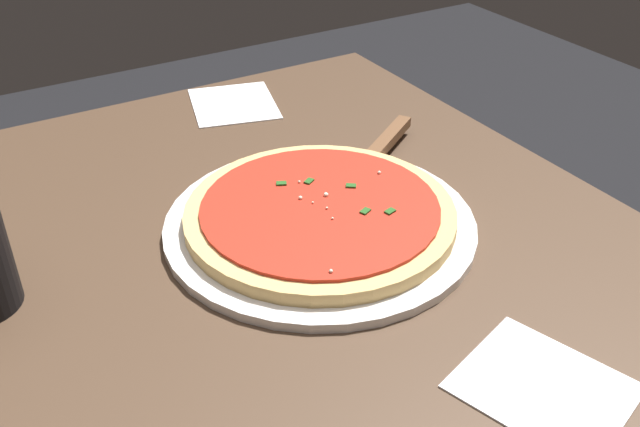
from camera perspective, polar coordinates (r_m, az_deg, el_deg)
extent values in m
cube|color=black|center=(1.42, 1.57, -3.61)|extent=(0.06, 0.06, 0.72)
cube|color=black|center=(1.28, -23.96, -12.02)|extent=(0.06, 0.06, 0.72)
cube|color=#473323|center=(0.79, -2.05, -3.89)|extent=(0.95, 0.78, 0.03)
cylinder|color=white|center=(0.81, 0.00, -0.86)|extent=(0.35, 0.35, 0.01)
cylinder|color=#DBB26B|center=(0.81, 0.00, -0.06)|extent=(0.31, 0.31, 0.02)
cylinder|color=red|center=(0.80, 0.00, 0.53)|extent=(0.27, 0.27, 0.00)
sphere|color=#EFEACC|center=(0.82, 0.48, 1.50)|extent=(0.01, 0.01, 0.01)
sphere|color=#EFEACC|center=(0.80, -0.58, 0.89)|extent=(0.00, 0.00, 0.00)
sphere|color=#EFEACC|center=(0.86, 4.74, 3.27)|extent=(0.00, 0.00, 0.00)
sphere|color=#EFEACC|center=(0.79, 0.54, 0.45)|extent=(0.00, 0.00, 0.00)
sphere|color=#EFEACC|center=(0.77, 1.00, -0.38)|extent=(0.00, 0.00, 0.00)
sphere|color=#EFEACC|center=(0.84, -1.66, 2.55)|extent=(0.00, 0.00, 0.00)
sphere|color=#EFEACC|center=(0.70, 0.88, -4.60)|extent=(0.00, 0.00, 0.00)
sphere|color=#EFEACC|center=(0.81, -1.57, 1.26)|extent=(0.00, 0.00, 0.00)
cube|color=#23561E|center=(0.79, 3.63, 0.20)|extent=(0.01, 0.01, 0.00)
cube|color=#23561E|center=(0.83, 2.48, 2.23)|extent=(0.01, 0.01, 0.00)
cube|color=#23561E|center=(0.84, -0.88, 2.60)|extent=(0.01, 0.01, 0.00)
cube|color=#23561E|center=(0.84, -3.09, 2.42)|extent=(0.01, 0.01, 0.00)
cube|color=#23561E|center=(0.79, 5.60, 0.18)|extent=(0.01, 0.01, 0.00)
cube|color=silver|center=(0.88, 2.78, 2.67)|extent=(0.11, 0.11, 0.00)
cube|color=brown|center=(0.97, 5.42, 5.88)|extent=(0.09, 0.12, 0.01)
cube|color=white|center=(1.12, -6.89, 8.67)|extent=(0.17, 0.16, 0.00)
cube|color=white|center=(0.66, 17.37, -13.04)|extent=(0.17, 0.15, 0.00)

